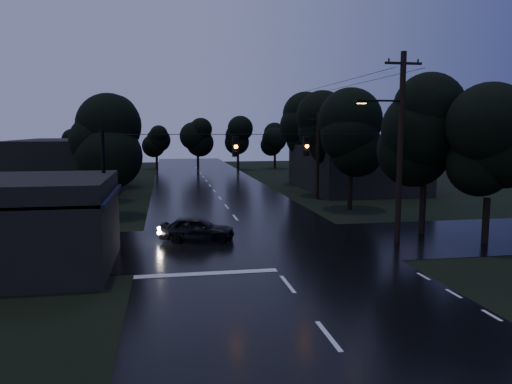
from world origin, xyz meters
name	(u,v)px	position (x,y,z in m)	size (l,w,h in m)	color
ground	(328,337)	(0.00, 0.00, 0.00)	(160.00, 160.00, 0.00)	black
main_road	(220,198)	(0.00, 30.00, 0.00)	(12.00, 120.00, 0.02)	black
cross_street	(256,244)	(0.00, 12.00, 0.00)	(60.00, 9.00, 0.02)	black
building_far_right	(354,168)	(14.00, 34.00, 2.20)	(10.00, 14.00, 4.40)	black
building_far_left	(73,164)	(-14.00, 40.00, 2.50)	(10.00, 16.00, 5.00)	black
utility_pole_main	(399,144)	(7.41, 11.00, 5.26)	(3.50, 0.30, 10.00)	black
utility_pole_far	(318,154)	(8.30, 28.00, 3.88)	(2.00, 0.30, 7.50)	black
anchor_pole_left	(104,194)	(-7.50, 11.00, 3.00)	(0.18, 0.18, 6.00)	black
span_signals	(271,145)	(0.56, 10.99, 5.24)	(15.00, 0.37, 1.12)	black
tree_corner_near	(426,130)	(10.00, 13.00, 5.99)	(4.48, 4.48, 9.44)	black
tree_corner_far	(490,145)	(12.00, 10.00, 5.24)	(3.92, 3.92, 8.26)	black
tree_left_a	(100,141)	(-9.00, 22.00, 5.24)	(3.92, 3.92, 8.26)	black
tree_left_b	(104,134)	(-9.60, 30.00, 5.62)	(4.20, 4.20, 8.85)	black
tree_left_c	(110,130)	(-10.20, 40.00, 5.99)	(4.48, 4.48, 9.44)	black
tree_right_a	(351,135)	(9.00, 22.00, 5.62)	(4.20, 4.20, 8.85)	black
tree_right_b	(325,130)	(9.60, 30.00, 5.99)	(4.48, 4.48, 9.44)	black
tree_right_c	(302,126)	(10.20, 40.00, 6.37)	(4.76, 4.76, 10.03)	black
car	(197,229)	(-3.00, 13.35, 0.68)	(1.61, 4.01, 1.37)	black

